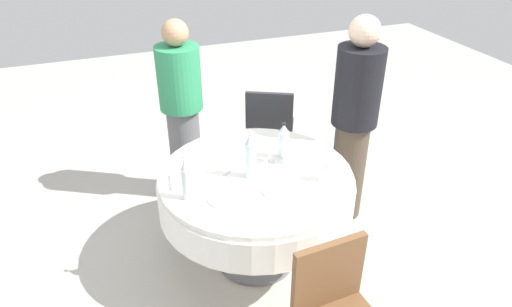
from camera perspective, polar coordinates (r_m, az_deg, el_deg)
name	(u,v)px	position (r m, az deg, el deg)	size (l,w,h in m)	color
ground_plane	(256,258)	(3.44, 0.00, -12.81)	(10.00, 10.00, 0.00)	#B7B2A8
dining_table	(256,192)	(3.07, 0.00, -4.81)	(1.29, 1.29, 0.74)	white
bottle_clear_mid	(250,156)	(2.87, -0.73, -0.27)	(0.07, 0.07, 0.33)	silver
bottle_clear_west	(283,141)	(3.10, 3.41, 1.51)	(0.07, 0.07, 0.26)	silver
bottle_clear_left	(186,179)	(2.71, -8.64, -3.12)	(0.06, 0.06, 0.29)	silver
wine_glass_outer	(270,149)	(3.05, 1.80, 0.62)	(0.07, 0.07, 0.15)	white
wine_glass_front	(327,166)	(2.89, 8.77, -1.58)	(0.07, 0.07, 0.15)	white
wine_glass_right	(293,149)	(3.04, 4.60, 0.62)	(0.07, 0.07, 0.15)	white
plate_east	(282,188)	(2.83, 3.20, -4.34)	(0.25, 0.25, 0.02)	white
plate_rear	(228,197)	(2.76, -3.50, -5.40)	(0.24, 0.24, 0.02)	white
spoon_west	(228,173)	(2.98, -3.53, -2.45)	(0.18, 0.02, 0.01)	silver
folded_napkin	(185,180)	(2.93, -8.75, -3.28)	(0.18, 0.18, 0.02)	white
person_mid	(182,110)	(3.74, -9.15, 5.29)	(0.34, 0.34, 1.52)	slate
person_west	(354,120)	(3.49, 12.05, 4.12)	(0.34, 0.34, 1.62)	#4C3F33
chair_far	(270,125)	(4.05, 1.74, 3.49)	(0.54, 0.54, 0.87)	#2D2D33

